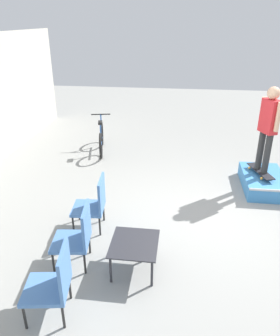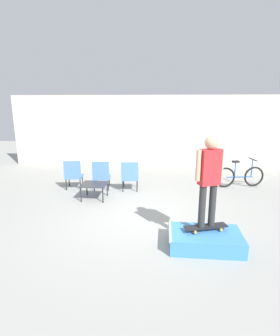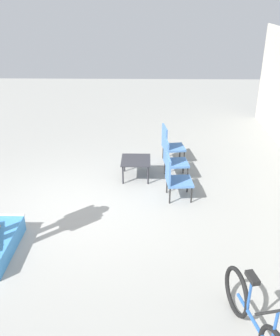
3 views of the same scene
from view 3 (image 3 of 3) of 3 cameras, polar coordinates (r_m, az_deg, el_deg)
The scene contains 6 objects.
ground_plane at distance 7.53m, azimuth -9.50°, elevation -6.29°, with size 24.00×24.00×0.00m, color gray.
coffee_table at distance 8.49m, azimuth -0.64°, elevation 0.92°, with size 0.72×0.66×0.45m.
patio_chair_left at distance 9.28m, azimuth 4.57°, elevation 3.74°, with size 0.59×0.59×0.94m.
patio_chair_center at distance 8.45m, azimuth 4.89°, elevation 1.46°, with size 0.58×0.58×0.94m.
patio_chair_right at distance 7.63m, azimuth 5.29°, elevation -1.32°, with size 0.56×0.56×0.94m.
bicycle at distance 5.02m, azimuth 16.98°, elevation -21.27°, with size 1.64×0.54×0.93m.
Camera 3 is at (6.28, 1.35, 3.93)m, focal length 40.00 mm.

